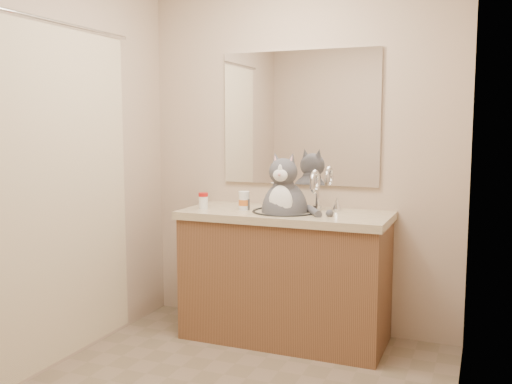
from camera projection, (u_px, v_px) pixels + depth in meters
room at (220, 168)px, 2.75m from camera, size 2.22×2.52×2.42m
vanity at (285, 273)px, 3.72m from camera, size 1.34×0.59×1.12m
mirror at (299, 118)px, 3.85m from camera, size 1.10×0.02×0.90m
shower_curtain at (62, 191)px, 3.25m from camera, size 0.02×1.30×1.93m
cat at (285, 207)px, 3.64m from camera, size 0.45×0.35×0.59m
pill_bottle_redcap at (203, 201)px, 3.78m from camera, size 0.08×0.08×0.11m
pill_bottle_orange at (244, 201)px, 3.74m from camera, size 0.09×0.09×0.12m
grey_canister at (246, 204)px, 3.73m from camera, size 0.06×0.06×0.07m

